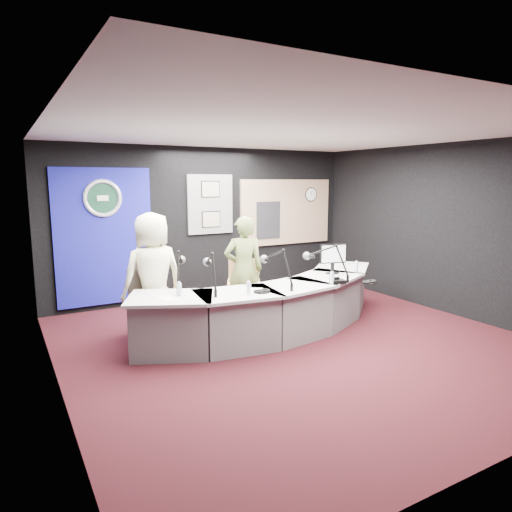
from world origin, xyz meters
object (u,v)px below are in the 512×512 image
armchair_right (244,294)px  person_woman (244,270)px  broadcast_desk (273,307)px  armchair_left (154,303)px  person_man (153,276)px

armchair_right → person_woman: 0.38m
armchair_right → broadcast_desk: bearing=-48.6°
person_woman → armchair_right: bearing=-161.5°
armchair_left → person_woman: (1.43, -0.00, 0.33)m
person_man → armchair_left: bearing=180.0°
armchair_right → armchair_left: bearing=-152.0°
person_man → person_woman: (1.43, -0.00, -0.05)m
armchair_right → person_man: person_man is taller
armchair_left → person_man: bearing=0.0°
armchair_left → person_woman: size_ratio=0.60×
broadcast_desk → person_woman: (-0.15, 0.63, 0.45)m
broadcast_desk → armchair_right: bearing=103.4°
broadcast_desk → armchair_left: bearing=158.1°
broadcast_desk → person_woman: size_ratio=2.71×
armchair_right → person_woman: size_ratio=0.54×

